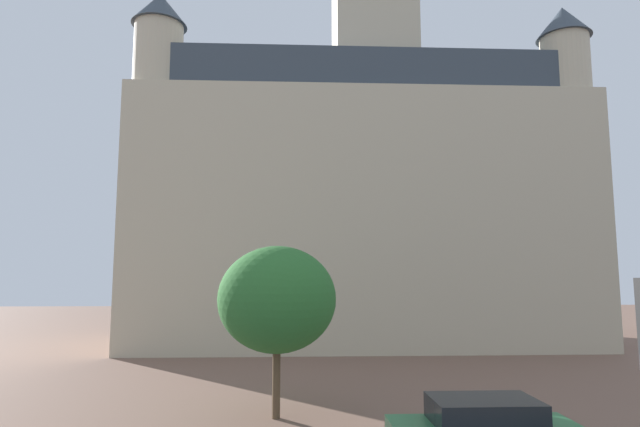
% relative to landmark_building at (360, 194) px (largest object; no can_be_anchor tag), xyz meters
% --- Properties ---
extents(landmark_building, '(27.61, 11.98, 32.19)m').
position_rel_landmark_building_xyz_m(landmark_building, '(0.00, 0.00, 0.00)').
color(landmark_building, beige).
rests_on(landmark_building, ground_plane).
extents(tree_curb_far, '(3.65, 3.65, 5.20)m').
position_rel_landmark_building_xyz_m(tree_curb_far, '(-4.78, -17.25, -6.03)').
color(tree_curb_far, brown).
rests_on(tree_curb_far, ground_plane).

